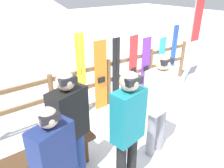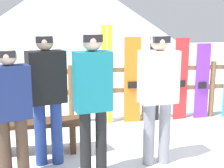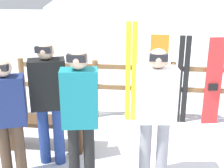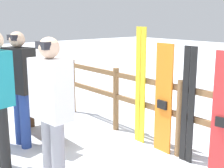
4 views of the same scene
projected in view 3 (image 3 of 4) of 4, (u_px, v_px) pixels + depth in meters
The scene contains 10 objects.
fence at pixel (172, 86), 5.47m from camera, with size 5.54×0.10×1.09m.
bench at pixel (47, 127), 4.66m from camera, with size 1.36×0.36×0.48m.
person_white at pixel (156, 108), 3.73m from camera, with size 0.50×0.31×1.72m.
person_navy at pixel (8, 113), 3.78m from camera, with size 0.49×0.36×1.59m.
person_teal at pixel (80, 111), 3.55m from camera, with size 0.44×0.29×1.76m.
person_black at pixel (49, 96), 4.09m from camera, with size 0.52×0.38×1.72m.
ski_pair_yellow at pixel (131, 73), 5.41m from camera, with size 0.20×0.02×1.79m.
snowboard_orange at pixel (158, 80), 5.40m from camera, with size 0.31×0.06×1.57m.
ski_pair_black at pixel (183, 81), 5.36m from camera, with size 0.19×0.02×1.57m.
snowboard_red at pixel (213, 83), 5.31m from camera, with size 0.29×0.09×1.55m.
Camera 3 is at (-0.51, -3.61, 2.50)m, focal length 50.00 mm.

